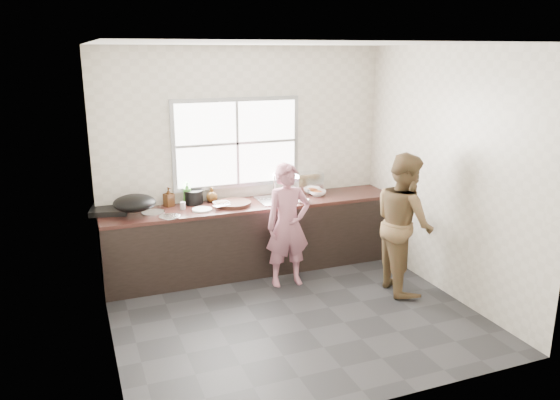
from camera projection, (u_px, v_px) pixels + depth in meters
name	position (u px, v px, depth m)	size (l,w,h in m)	color
floor	(294.00, 314.00, 5.66)	(3.60, 3.20, 0.01)	#272729
ceiling	(296.00, 43.00, 4.94)	(3.60, 3.20, 0.01)	silver
wall_back	(244.00, 158.00, 6.74)	(3.60, 0.01, 2.70)	beige
wall_left	(101.00, 206.00, 4.67)	(0.01, 3.20, 2.70)	beige
wall_right	(447.00, 173.00, 5.94)	(0.01, 3.20, 2.70)	beige
wall_front	(383.00, 239.00, 3.86)	(3.60, 0.01, 2.70)	silver
cabinet	(254.00, 238.00, 6.71)	(3.60, 0.62, 0.82)	black
countertop	(253.00, 204.00, 6.60)	(3.60, 0.64, 0.04)	#331915
sink	(280.00, 200.00, 6.71)	(0.55, 0.45, 0.02)	silver
faucet	(274.00, 185.00, 6.85)	(0.02, 0.02, 0.30)	silver
window_frame	(237.00, 143.00, 6.64)	(1.60, 0.05, 1.10)	#9EA0A5
window_glazing	(237.00, 143.00, 6.62)	(1.50, 0.01, 1.00)	white
woman	(288.00, 229.00, 6.23)	(0.49, 0.32, 1.34)	#AE6879
person_side	(404.00, 223.00, 6.07)	(0.77, 0.60, 1.58)	brown
cutting_board	(233.00, 204.00, 6.48)	(0.42, 0.42, 0.04)	black
cleaver	(222.00, 205.00, 6.33)	(0.19, 0.10, 0.01)	silver
bowl_mince	(222.00, 204.00, 6.44)	(0.20, 0.20, 0.05)	silver
bowl_crabs	(318.00, 193.00, 6.92)	(0.17, 0.17, 0.05)	white
bowl_held	(303.00, 200.00, 6.60)	(0.17, 0.17, 0.05)	white
black_pot	(193.00, 197.00, 6.54)	(0.23, 0.23, 0.17)	black
plate_food	(202.00, 210.00, 6.28)	(0.23, 0.23, 0.02)	white
bottle_green	(187.00, 193.00, 6.50)	(0.11, 0.11, 0.27)	#3E872C
bottle_brown_tall	(169.00, 198.00, 6.43)	(0.09, 0.09, 0.21)	#432610
bottle_brown_short	(212.00, 195.00, 6.62)	(0.13, 0.13, 0.16)	#4A2F12
glass_jar	(183.00, 206.00, 6.31)	(0.06, 0.06, 0.09)	silver
burner	(109.00, 210.00, 6.20)	(0.40, 0.40, 0.06)	black
wok	(134.00, 203.00, 6.04)	(0.47, 0.47, 0.18)	black
dish_rack	(307.00, 182.00, 7.05)	(0.35, 0.25, 0.27)	silver
pot_lid_left	(170.00, 216.00, 6.03)	(0.23, 0.23, 0.01)	silver
pot_lid_right	(153.00, 212.00, 6.18)	(0.26, 0.26, 0.01)	silver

